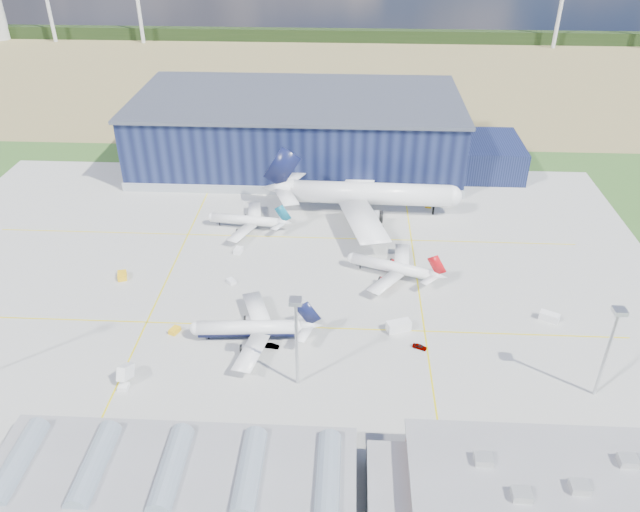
{
  "coord_description": "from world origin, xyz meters",
  "views": [
    {
      "loc": [
        20.42,
        -133.05,
        97.14
      ],
      "look_at": [
        12.91,
        10.29,
        8.65
      ],
      "focal_mm": 35.0,
      "sensor_mm": 36.0,
      "label": 1
    }
  ],
  "objects_px": {
    "airliner_navy": "(249,321)",
    "airliner_widebody": "(371,183)",
    "gse_cart_b": "(231,281)",
    "car_a": "(420,347)",
    "light_mast_center": "(296,329)",
    "gse_tug_b": "(175,330)",
    "gse_tug_c": "(429,205)",
    "ops_building": "(539,492)",
    "light_mast_east": "(611,339)",
    "airliner_red": "(391,261)",
    "gse_van_a": "(399,326)",
    "gse_cart_a": "(238,250)",
    "airstair": "(126,375)",
    "car_b": "(272,346)",
    "gse_van_b": "(549,317)",
    "airliner_regional": "(245,216)",
    "hangar": "(305,134)",
    "gse_tug_a": "(122,276)"
  },
  "relations": [
    {
      "from": "gse_van_a",
      "to": "gse_cart_a",
      "type": "xyz_separation_m",
      "value": [
        -45.89,
        34.87,
        -0.6
      ]
    },
    {
      "from": "airliner_navy",
      "to": "gse_tug_b",
      "type": "relative_size",
      "value": 11.31
    },
    {
      "from": "light_mast_center",
      "to": "airliner_navy",
      "type": "distance_m",
      "value": 22.13
    },
    {
      "from": "gse_tug_c",
      "to": "airstair",
      "type": "bearing_deg",
      "value": -112.81
    },
    {
      "from": "airliner_navy",
      "to": "airliner_widebody",
      "type": "relative_size",
      "value": 0.49
    },
    {
      "from": "hangar",
      "to": "light_mast_center",
      "type": "xyz_separation_m",
      "value": [
        7.19,
        -124.8,
        3.82
      ]
    },
    {
      "from": "light_mast_east",
      "to": "airliner_widebody",
      "type": "bearing_deg",
      "value": 119.8
    },
    {
      "from": "gse_cart_a",
      "to": "gse_tug_c",
      "type": "height_order",
      "value": "gse_tug_c"
    },
    {
      "from": "light_mast_center",
      "to": "gse_tug_b",
      "type": "xyz_separation_m",
      "value": [
        -31.86,
        16.32,
        -14.81
      ]
    },
    {
      "from": "airliner_navy",
      "to": "car_b",
      "type": "distance_m",
      "value": 8.05
    },
    {
      "from": "airliner_red",
      "to": "gse_cart_a",
      "type": "height_order",
      "value": "airliner_red"
    },
    {
      "from": "hangar",
      "to": "airliner_regional",
      "type": "relative_size",
      "value": 5.17
    },
    {
      "from": "gse_tug_a",
      "to": "gse_cart_b",
      "type": "relative_size",
      "value": 1.48
    },
    {
      "from": "gse_tug_c",
      "to": "gse_van_a",
      "type": "bearing_deg",
      "value": -84.27
    },
    {
      "from": "gse_van_a",
      "to": "car_b",
      "type": "xyz_separation_m",
      "value": [
        -30.62,
        -8.39,
        -0.75
      ]
    },
    {
      "from": "airliner_red",
      "to": "gse_tug_c",
      "type": "height_order",
      "value": "airliner_red"
    },
    {
      "from": "car_a",
      "to": "car_b",
      "type": "height_order",
      "value": "car_a"
    },
    {
      "from": "gse_tug_c",
      "to": "car_b",
      "type": "relative_size",
      "value": 0.95
    },
    {
      "from": "airliner_red",
      "to": "gse_van_b",
      "type": "height_order",
      "value": "airliner_red"
    },
    {
      "from": "ops_building",
      "to": "airliner_red",
      "type": "relative_size",
      "value": 1.58
    },
    {
      "from": "car_b",
      "to": "airliner_red",
      "type": "bearing_deg",
      "value": -34.89
    },
    {
      "from": "light_mast_east",
      "to": "airliner_widebody",
      "type": "height_order",
      "value": "light_mast_east"
    },
    {
      "from": "light_mast_center",
      "to": "gse_tug_b",
      "type": "height_order",
      "value": "light_mast_center"
    },
    {
      "from": "airliner_widebody",
      "to": "gse_cart_b",
      "type": "height_order",
      "value": "airliner_widebody"
    },
    {
      "from": "hangar",
      "to": "airliner_widebody",
      "type": "height_order",
      "value": "hangar"
    },
    {
      "from": "airliner_red",
      "to": "airstair",
      "type": "xyz_separation_m",
      "value": [
        -60.79,
        -45.98,
        -3.16
      ]
    },
    {
      "from": "light_mast_center",
      "to": "gse_van_a",
      "type": "relative_size",
      "value": 3.85
    },
    {
      "from": "ops_building",
      "to": "light_mast_center",
      "type": "xyz_separation_m",
      "value": [
        -45.01,
        30.0,
        10.64
      ]
    },
    {
      "from": "gse_van_a",
      "to": "car_a",
      "type": "xyz_separation_m",
      "value": [
        4.68,
        -6.83,
        -0.71
      ]
    },
    {
      "from": "gse_tug_b",
      "to": "airstair",
      "type": "relative_size",
      "value": 0.58
    },
    {
      "from": "airliner_widebody",
      "to": "gse_tug_b",
      "type": "bearing_deg",
      "value": -125.2
    },
    {
      "from": "airliner_red",
      "to": "gse_van_a",
      "type": "relative_size",
      "value": 4.87
    },
    {
      "from": "airliner_regional",
      "to": "gse_van_a",
      "type": "xyz_separation_m",
      "value": [
        45.87,
        -49.82,
        -3.27
      ]
    },
    {
      "from": "gse_tug_a",
      "to": "gse_van_a",
      "type": "xyz_separation_m",
      "value": [
        76.12,
        -19.37,
        0.48
      ]
    },
    {
      "from": "gse_cart_b",
      "to": "car_a",
      "type": "distance_m",
      "value": 55.94
    },
    {
      "from": "ops_building",
      "to": "light_mast_center",
      "type": "distance_m",
      "value": 55.13
    },
    {
      "from": "ops_building",
      "to": "airliner_widebody",
      "type": "height_order",
      "value": "airliner_widebody"
    },
    {
      "from": "car_a",
      "to": "gse_tug_a",
      "type": "bearing_deg",
      "value": 95.41
    },
    {
      "from": "light_mast_east",
      "to": "car_a",
      "type": "distance_m",
      "value": 41.87
    },
    {
      "from": "ops_building",
      "to": "gse_van_a",
      "type": "bearing_deg",
      "value": 113.19
    },
    {
      "from": "car_a",
      "to": "airliner_navy",
      "type": "bearing_deg",
      "value": 111.16
    },
    {
      "from": "gse_cart_a",
      "to": "gse_tug_c",
      "type": "xyz_separation_m",
      "value": [
        60.0,
        33.38,
        0.0
      ]
    },
    {
      "from": "ops_building",
      "to": "car_b",
      "type": "distance_m",
      "value": 66.93
    },
    {
      "from": "gse_tug_b",
      "to": "gse_cart_b",
      "type": "xyz_separation_m",
      "value": [
        10.2,
        22.39,
        -0.05
      ]
    },
    {
      "from": "ops_building",
      "to": "light_mast_east",
      "type": "height_order",
      "value": "light_mast_east"
    },
    {
      "from": "gse_tug_b",
      "to": "gse_cart_a",
      "type": "relative_size",
      "value": 0.89
    },
    {
      "from": "light_mast_east",
      "to": "ops_building",
      "type": "bearing_deg",
      "value": -123.68
    },
    {
      "from": "gse_tug_c",
      "to": "car_a",
      "type": "relative_size",
      "value": 0.93
    },
    {
      "from": "gse_van_b",
      "to": "airliner_regional",
      "type": "bearing_deg",
      "value": 91.25
    },
    {
      "from": "airliner_navy",
      "to": "gse_cart_b",
      "type": "height_order",
      "value": "airliner_navy"
    }
  ]
}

